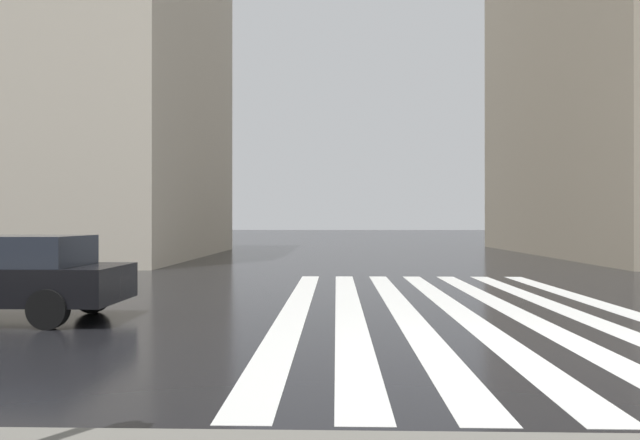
% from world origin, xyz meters
% --- Properties ---
extents(ground_plane, '(220.00, 220.00, 0.00)m').
position_xyz_m(ground_plane, '(0.00, 0.00, 0.00)').
color(ground_plane, black).
extents(zebra_crossing, '(13.00, 6.50, 0.01)m').
position_xyz_m(zebra_crossing, '(4.00, 0.49, 0.00)').
color(zebra_crossing, silver).
rests_on(zebra_crossing, ground_plane).
extents(car_black, '(1.85, 4.10, 1.41)m').
position_xyz_m(car_black, '(2.50, 8.32, 0.76)').
color(car_black, black).
rests_on(car_black, ground_plane).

